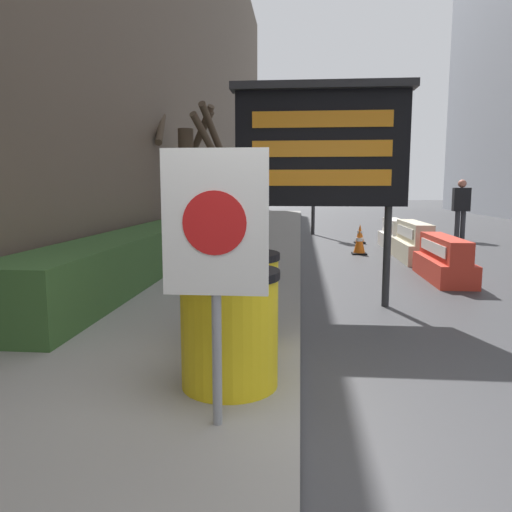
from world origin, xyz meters
TOP-DOWN VIEW (x-y plane):
  - ground_plane at (0.00, 0.00)m, footprint 120.00×120.00m
  - sidewalk_left at (-1.64, 0.00)m, footprint 3.28×56.00m
  - hedge_strip at (-2.68, 4.73)m, footprint 0.90×7.08m
  - bare_tree at (-2.61, 8.75)m, footprint 1.57×1.57m
  - barrel_drum_foreground at (-0.53, 0.62)m, footprint 0.74×0.74m
  - barrel_drum_middle at (-0.57, 1.58)m, footprint 0.74×0.74m
  - warning_sign at (-0.52, -0.01)m, footprint 0.63×0.08m
  - message_board at (0.25, 3.88)m, footprint 2.39×0.36m
  - jersey_barrier_red_striped at (2.50, 5.97)m, footprint 0.63×1.98m
  - jersey_barrier_cream at (2.50, 8.34)m, footprint 0.65×2.03m
  - jersey_barrier_white at (2.50, 10.68)m, footprint 0.61×1.65m
  - traffic_cone_near at (2.94, 9.15)m, footprint 0.34×0.34m
  - traffic_cone_mid at (1.71, 11.67)m, footprint 0.31×0.31m
  - traffic_cone_far at (1.42, 9.21)m, footprint 0.35×0.35m
  - traffic_light_near_curb at (0.42, 14.10)m, footprint 0.28×0.44m
  - pedestrian_worker at (4.83, 12.70)m, footprint 0.49×0.31m

SIDE VIEW (x-z plane):
  - ground_plane at x=0.00m, z-range 0.00..0.00m
  - sidewalk_left at x=-1.64m, z-range 0.00..0.15m
  - traffic_cone_mid at x=1.71m, z-range -0.01..0.55m
  - traffic_cone_near at x=2.94m, z-range -0.01..0.60m
  - traffic_cone_far at x=1.42m, z-range -0.01..0.62m
  - jersey_barrier_red_striped at x=2.50m, z-range -0.05..0.71m
  - jersey_barrier_white at x=2.50m, z-range -0.05..0.72m
  - jersey_barrier_cream at x=2.50m, z-range -0.05..0.80m
  - hedge_strip at x=-2.68m, z-range 0.15..0.90m
  - barrel_drum_foreground at x=-0.53m, z-range 0.15..1.02m
  - barrel_drum_middle at x=-0.57m, z-range 0.15..1.02m
  - pedestrian_worker at x=4.83m, z-range 0.17..2.00m
  - warning_sign at x=-0.52m, z-range 0.46..2.16m
  - bare_tree at x=-2.61m, z-range 0.31..3.69m
  - message_board at x=0.25m, z-range 0.66..3.62m
  - traffic_light_near_curb at x=0.42m, z-range 0.86..4.68m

